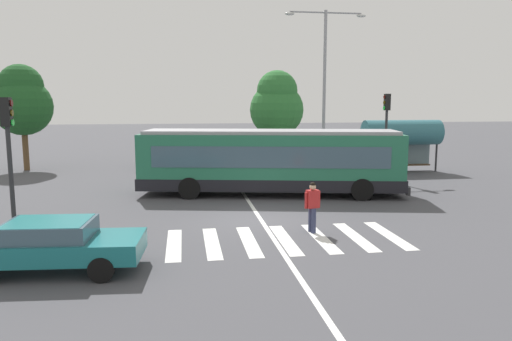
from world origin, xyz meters
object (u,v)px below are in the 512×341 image
at_px(city_transit_bus, 271,161).
at_px(parked_car_charcoal, 164,156).
at_px(pedestrian_crossing_street, 312,204).
at_px(parked_car_black, 244,155).
at_px(parked_car_silver, 205,156).
at_px(background_tree_right, 277,104).
at_px(background_tree_left, 22,101).
at_px(traffic_light_near_corner, 9,145).
at_px(traffic_light_far_corner, 386,123).
at_px(foreground_sedan, 52,243).
at_px(bus_stop_shelter, 402,134).
at_px(parked_car_white, 284,153).
at_px(twin_arm_street_lamp, 325,74).

xyz_separation_m(city_transit_bus, parked_car_charcoal, (-5.33, 10.76, -0.82)).
bearing_deg(pedestrian_crossing_street, parked_car_black, 90.49).
xyz_separation_m(parked_car_silver, background_tree_right, (5.47, 2.80, 3.41)).
bearing_deg(parked_car_silver, background_tree_left, 178.63).
bearing_deg(parked_car_silver, background_tree_right, 27.14).
bearing_deg(pedestrian_crossing_street, traffic_light_near_corner, 175.75).
xyz_separation_m(parked_car_charcoal, background_tree_left, (-8.73, -0.26, 3.67)).
xyz_separation_m(traffic_light_far_corner, background_tree_left, (-21.10, 7.39, 1.22)).
xyz_separation_m(foreground_sedan, traffic_light_near_corner, (-2.01, 3.36, 2.27)).
distance_m(city_transit_bus, bus_stop_shelter, 11.13).
relative_size(city_transit_bus, bus_stop_shelter, 2.59).
height_order(foreground_sedan, parked_car_charcoal, same).
distance_m(city_transit_bus, background_tree_left, 17.78).
bearing_deg(parked_car_white, city_transit_bus, -105.09).
relative_size(traffic_light_far_corner, twin_arm_street_lamp, 0.48).
relative_size(traffic_light_near_corner, bus_stop_shelter, 0.93).
bearing_deg(parked_car_silver, traffic_light_near_corner, -112.84).
height_order(foreground_sedan, parked_car_black, same).
distance_m(parked_car_silver, bus_stop_shelter, 12.81).
distance_m(bus_stop_shelter, background_tree_left, 23.93).
bearing_deg(traffic_light_far_corner, background_tree_left, 160.71).
height_order(pedestrian_crossing_street, background_tree_right, background_tree_right).
bearing_deg(background_tree_left, city_transit_bus, -36.75).
bearing_deg(background_tree_left, parked_car_white, 1.11).
height_order(pedestrian_crossing_street, traffic_light_near_corner, traffic_light_near_corner).
relative_size(foreground_sedan, background_tree_left, 0.69).
height_order(traffic_light_near_corner, twin_arm_street_lamp, twin_arm_street_lamp).
relative_size(parked_car_silver, traffic_light_near_corner, 1.03).
xyz_separation_m(twin_arm_street_lamp, background_tree_right, (-1.98, 5.41, -1.92)).
relative_size(city_transit_bus, parked_car_white, 2.75).
relative_size(foreground_sedan, parked_car_white, 1.01).
bearing_deg(background_tree_right, pedestrian_crossing_street, -97.67).
bearing_deg(foreground_sedan, traffic_light_far_corner, 40.68).
distance_m(parked_car_black, traffic_light_near_corner, 19.01).
bearing_deg(background_tree_right, bus_stop_shelter, -47.33).
xyz_separation_m(parked_car_white, bus_stop_shelter, (6.43, -4.85, 1.65)).
relative_size(parked_car_silver, twin_arm_street_lamp, 0.47).
height_order(pedestrian_crossing_street, parked_car_silver, pedestrian_crossing_street).
height_order(city_transit_bus, pedestrian_crossing_street, city_transit_bus).
xyz_separation_m(parked_car_white, traffic_light_near_corner, (-12.37, -16.80, 2.27)).
xyz_separation_m(twin_arm_street_lamp, background_tree_left, (-18.89, 2.88, -1.67)).
bearing_deg(traffic_light_near_corner, parked_car_silver, 67.16).
bearing_deg(pedestrian_crossing_street, background_tree_right, 82.33).
bearing_deg(background_tree_right, traffic_light_far_corner, -67.07).
distance_m(traffic_light_far_corner, twin_arm_street_lamp, 5.79).
height_order(parked_car_charcoal, parked_car_black, same).
xyz_separation_m(parked_car_charcoal, traffic_light_near_corner, (-4.12, -16.73, 2.27)).
distance_m(parked_car_white, traffic_light_far_corner, 9.09).
bearing_deg(city_transit_bus, foreground_sedan, -128.54).
bearing_deg(parked_car_white, foreground_sedan, -117.18).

